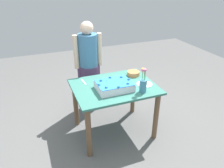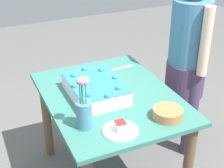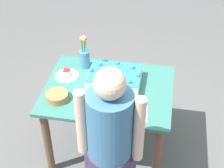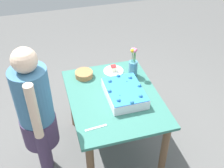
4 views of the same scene
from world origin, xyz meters
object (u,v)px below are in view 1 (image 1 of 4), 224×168
object	(u,v)px
cake_knife	(84,82)
person_standing	(88,62)
sheet_cake	(114,86)
serving_plate_with_slice	(145,83)
flower_vase	(143,84)
fruit_bowl	(133,73)

from	to	relation	value
cake_knife	person_standing	bearing A→B (deg)	150.84
sheet_cake	serving_plate_with_slice	xyz separation A→B (m)	(-0.44, 0.02, -0.04)
serving_plate_with_slice	person_standing	world-z (taller)	person_standing
sheet_cake	person_standing	xyz separation A→B (m)	(0.11, -0.82, 0.05)
sheet_cake	flower_vase	distance (m)	0.38
cake_knife	sheet_cake	bearing A→B (deg)	36.56
cake_knife	flower_vase	xyz separation A→B (m)	(-0.63, 0.55, 0.11)
flower_vase	fruit_bowl	size ratio (longest dim) A/B	1.77
fruit_bowl	person_standing	distance (m)	0.75
person_standing	fruit_bowl	bearing A→B (deg)	46.31
serving_plate_with_slice	fruit_bowl	size ratio (longest dim) A/B	1.16
sheet_cake	serving_plate_with_slice	bearing A→B (deg)	177.53
flower_vase	fruit_bowl	bearing A→B (deg)	-102.97
cake_knife	fruit_bowl	world-z (taller)	fruit_bowl
sheet_cake	person_standing	size ratio (longest dim) A/B	0.31
sheet_cake	flower_vase	xyz separation A→B (m)	(-0.32, 0.19, 0.06)
flower_vase	person_standing	size ratio (longest dim) A/B	0.22
cake_knife	fruit_bowl	size ratio (longest dim) A/B	1.04
serving_plate_with_slice	fruit_bowl	bearing A→B (deg)	-88.25
serving_plate_with_slice	cake_knife	size ratio (longest dim) A/B	1.12
flower_vase	person_standing	world-z (taller)	person_standing
serving_plate_with_slice	cake_knife	bearing A→B (deg)	-26.39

